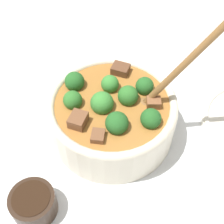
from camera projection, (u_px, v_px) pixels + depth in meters
ground_plane at (112, 130)px, 0.62m from camera, size 4.00×4.00×0.00m
stew_bowl at (112, 113)px, 0.58m from camera, size 0.24×0.28×0.26m
condiment_bowl at (33, 203)px, 0.50m from camera, size 0.07×0.07×0.05m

